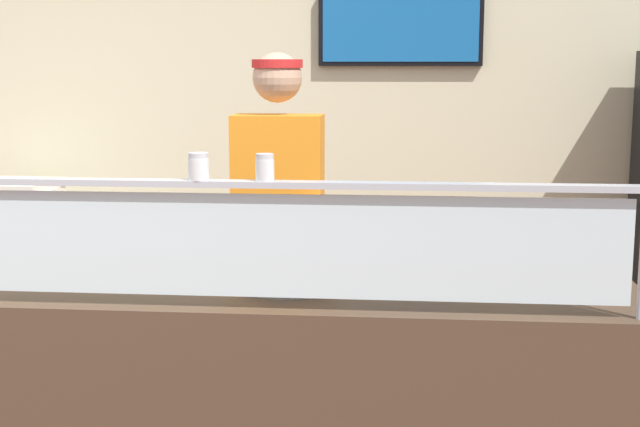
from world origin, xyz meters
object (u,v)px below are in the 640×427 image
object	(u,v)px
parmesan_shaker	(198,168)
worker_figure	(279,230)
pizza_server	(281,275)
pepper_flake_shaker	(265,169)
pizza_box_stack	(16,205)
pizza_tray	(291,280)

from	to	relation	value
parmesan_shaker	worker_figure	distance (m)	1.13
pizza_server	parmesan_shaker	xyz separation A→B (m)	(-0.21, -0.30, 0.40)
pizza_server	pepper_flake_shaker	world-z (taller)	pepper_flake_shaker
pepper_flake_shaker	pizza_box_stack	distance (m)	2.71
pizza_server	pepper_flake_shaker	size ratio (longest dim) A/B	3.33
worker_figure	pizza_box_stack	size ratio (longest dim) A/B	3.89
worker_figure	pizza_box_stack	bearing A→B (deg)	148.69
pepper_flake_shaker	worker_figure	distance (m)	1.13
pizza_server	worker_figure	xyz separation A→B (m)	(-0.11, 0.76, 0.02)
parmesan_shaker	pepper_flake_shaker	distance (m)	0.21
pizza_server	worker_figure	size ratio (longest dim) A/B	0.16
pizza_tray	worker_figure	size ratio (longest dim) A/B	0.23
pizza_server	pizza_box_stack	distance (m)	2.45
worker_figure	pizza_box_stack	xyz separation A→B (m)	(-1.62, 0.98, -0.07)
worker_figure	pizza_server	bearing A→B (deg)	-81.54
pizza_server	worker_figure	world-z (taller)	worker_figure
pizza_tray	worker_figure	distance (m)	0.75
parmesan_shaker	pepper_flake_shaker	size ratio (longest dim) A/B	1.01
worker_figure	pizza_tray	bearing A→B (deg)	-78.80
parmesan_shaker	worker_figure	bearing A→B (deg)	84.58
pizza_tray	pizza_box_stack	distance (m)	2.46
pizza_server	parmesan_shaker	distance (m)	0.55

